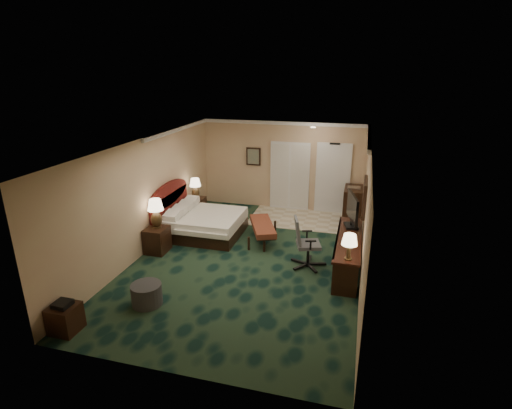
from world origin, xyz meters
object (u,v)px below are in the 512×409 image
(desk_chair, at_px, (309,242))
(tv, at_px, (352,211))
(lamp_near, at_px, (156,213))
(lamp_far, at_px, (195,189))
(side_table, at_px, (65,318))
(nightstand_far, at_px, (196,208))
(nightstand_near, at_px, (157,240))
(desk, at_px, (348,253))
(ottoman, at_px, (147,294))
(minibar, at_px, (353,204))
(bed_bench, at_px, (263,232))
(bed, at_px, (206,224))

(desk_chair, bearing_deg, tv, 25.83)
(lamp_near, bearing_deg, desk_chair, 2.38)
(lamp_far, bearing_deg, side_table, -90.47)
(nightstand_far, bearing_deg, nightstand_near, -90.09)
(lamp_near, relative_size, desk, 0.28)
(nightstand_near, height_order, ottoman, nightstand_near)
(nightstand_near, xyz_separation_m, nightstand_far, (0.00, 2.31, 0.00))
(side_table, bearing_deg, lamp_near, 89.90)
(ottoman, bearing_deg, minibar, 56.91)
(bed_bench, distance_m, minibar, 2.99)
(lamp_far, bearing_deg, lamp_near, -91.00)
(bed, bearing_deg, ottoman, -87.50)
(ottoman, height_order, side_table, side_table)
(bed_bench, bearing_deg, minibar, 21.54)
(desk_chair, bearing_deg, side_table, -153.33)
(ottoman, distance_m, minibar, 6.48)
(nightstand_near, relative_size, ottoman, 1.06)
(lamp_far, bearing_deg, desk_chair, -30.38)
(ottoman, distance_m, desk, 4.31)
(lamp_far, bearing_deg, ottoman, -78.88)
(bed, height_order, ottoman, bed)
(bed, xyz_separation_m, ottoman, (0.15, -3.36, -0.09))
(minibar, bearing_deg, bed_bench, -135.88)
(lamp_near, height_order, desk_chair, lamp_near)
(desk, distance_m, minibar, 2.99)
(lamp_far, height_order, tv, tv)
(nightstand_near, distance_m, ottoman, 2.28)
(nightstand_near, distance_m, desk, 4.46)
(lamp_far, xyz_separation_m, desk, (4.41, -1.95, -0.56))
(bed_bench, distance_m, desk_chair, 1.71)
(bed, bearing_deg, desk, -14.05)
(nightstand_near, height_order, minibar, minibar)
(bed_bench, bearing_deg, desk_chair, -61.39)
(bed, xyz_separation_m, minibar, (3.68, 2.06, 0.20))
(lamp_near, distance_m, side_table, 3.31)
(tv, bearing_deg, side_table, -150.15)
(nightstand_far, relative_size, bed_bench, 0.44)
(bed, height_order, minibar, minibar)
(nightstand_near, height_order, nightstand_far, nightstand_far)
(bed_bench, bearing_deg, side_table, -140.02)
(nightstand_far, bearing_deg, minibar, 13.08)
(desk, bearing_deg, tv, 88.71)
(nightstand_far, distance_m, lamp_near, 2.34)
(side_table, relative_size, minibar, 0.49)
(desk, bearing_deg, nightstand_far, 156.19)
(tv, bearing_deg, minibar, 77.65)
(desk, distance_m, desk_chair, 0.89)
(nightstand_near, bearing_deg, bed_bench, 28.79)
(lamp_near, bearing_deg, desk, 3.70)
(bed, xyz_separation_m, desk, (3.70, -0.93, 0.07))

